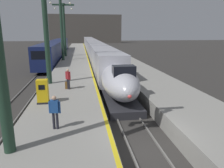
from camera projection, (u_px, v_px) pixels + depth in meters
The scene contains 18 objects.
ground_plane at pixel (146, 152), 10.26m from camera, with size 260.00×260.00×0.00m, color #33302D.
platform_left at pixel (74, 65), 33.33m from camera, with size 4.80×110.00×1.05m, color gray.
platform_right at pixel (125, 64), 34.48m from camera, with size 4.80×110.00×1.05m, color gray.
platform_left_safety_stripe at pixel (89, 62), 33.53m from camera, with size 0.20×107.80×0.01m, color yellow.
rail_main_left at pixel (94, 65), 36.55m from camera, with size 0.08×110.00×0.12m, color slate.
rail_main_right at pixel (103, 65), 36.76m from camera, with size 0.08×110.00×0.12m, color slate.
rail_secondary_left at pixel (46, 66), 35.41m from camera, with size 0.08×110.00×0.12m, color slate.
rail_secondary_right at pixel (55, 66), 35.62m from camera, with size 0.08×110.00×0.12m, color slate.
highspeed_train_main at pixel (94, 48), 48.98m from camera, with size 2.92×75.83×3.60m.
regional_train_adjacent at pixel (56, 49), 44.54m from camera, with size 2.85×36.60×3.80m.
station_column_mid at pixel (45, 18), 18.16m from camera, with size 4.00×0.68×9.60m.
station_column_far at pixel (61, 23), 34.10m from camera, with size 4.00×0.68×9.94m.
station_column_distant at pixel (64, 25), 40.05m from camera, with size 4.00×0.68×9.71m.
passenger_near_edge at pixel (68, 77), 17.34m from camera, with size 0.42×0.45×1.69m.
passenger_mid_platform at pixel (55, 110), 10.16m from camera, with size 0.57×0.27×1.69m.
rolling_suitcase at pixel (68, 85), 17.62m from camera, with size 0.40×0.22×0.98m.
ticket_machine_yellow at pixel (43, 92), 13.97m from camera, with size 0.76×0.62×1.60m.
terminus_back_wall at pixel (86, 29), 106.54m from camera, with size 36.00×2.00×14.00m, color #4C4742.
Camera 1 is at (-2.98, -8.83, 5.68)m, focal length 34.02 mm.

